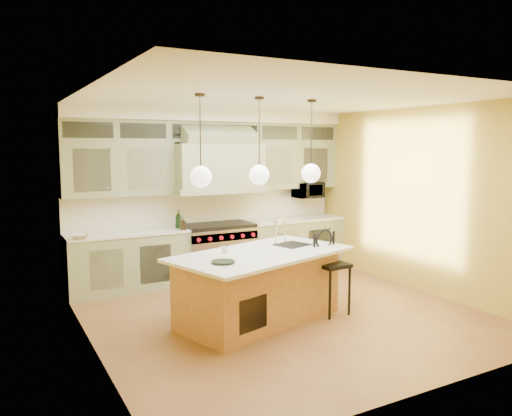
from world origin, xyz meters
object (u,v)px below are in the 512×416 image
kitchen_island (259,285)px  counter_stool (330,266)px  microwave (308,190)px  range (218,251)px

kitchen_island → counter_stool: 1.03m
counter_stool → microwave: bearing=58.3°
range → microwave: (1.95, 0.11, 0.96)m
range → counter_stool: 2.49m
microwave → counter_stool: bearing=-118.3°
range → counter_stool: size_ratio=1.04×
kitchen_island → microwave: size_ratio=4.84×
range → counter_stool: counter_stool is taller
counter_stool → microwave: size_ratio=2.13×
kitchen_island → counter_stool: (0.99, -0.22, 0.18)m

